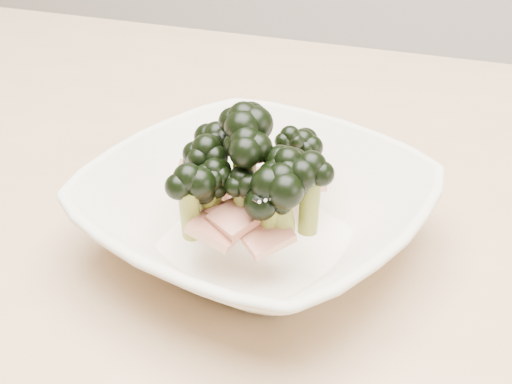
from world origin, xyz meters
TOP-DOWN VIEW (x-y plane):
  - dining_table at (0.00, 0.00)m, footprint 1.20×0.80m
  - broccoli_dish at (0.01, -0.06)m, footprint 0.33×0.33m

SIDE VIEW (x-z plane):
  - dining_table at x=0.00m, z-range 0.28..1.03m
  - broccoli_dish at x=0.01m, z-range 0.73..0.85m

